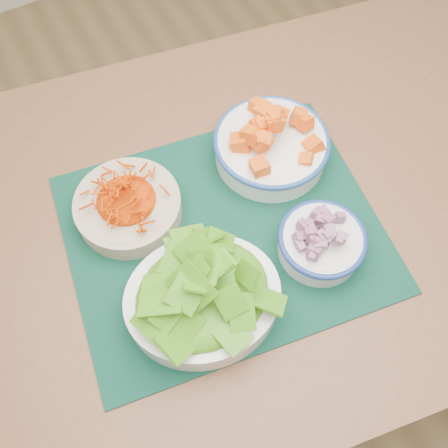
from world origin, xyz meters
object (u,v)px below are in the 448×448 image
table (250,227)px  placemat (224,233)px  carrot_bowl (127,204)px  lettuce_bowl (202,294)px  onion_bowl (322,240)px  squash_bowl (272,141)px

table → placemat: size_ratio=2.61×
carrot_bowl → lettuce_bowl: 0.22m
table → onion_bowl: (0.05, -0.14, 0.13)m
squash_bowl → lettuce_bowl: (-0.25, -0.20, 0.01)m
lettuce_bowl → onion_bowl: 0.22m
carrot_bowl → onion_bowl: (0.25, -0.22, 0.01)m
placemat → lettuce_bowl: lettuce_bowl is taller
table → placemat: (-0.07, -0.03, 0.09)m
placemat → lettuce_bowl: bearing=-124.1°
placemat → carrot_bowl: size_ratio=2.62×
carrot_bowl → lettuce_bowl: (0.04, -0.22, 0.02)m
placemat → onion_bowl: bearing=-32.3°
placemat → squash_bowl: (0.15, 0.10, 0.05)m
placemat → carrot_bowl: carrot_bowl is taller
table → placemat: 0.12m
table → lettuce_bowl: (-0.17, -0.13, 0.15)m
table → onion_bowl: onion_bowl is taller
table → onion_bowl: 0.20m
table → lettuce_bowl: bearing=-133.1°
table → squash_bowl: bearing=51.4°
carrot_bowl → onion_bowl: onion_bowl is taller
table → lettuce_bowl: lettuce_bowl is taller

